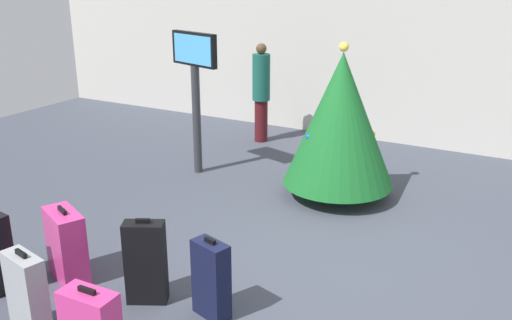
% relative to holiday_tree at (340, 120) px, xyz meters
% --- Properties ---
extents(ground_plane, '(16.00, 16.00, 0.00)m').
position_rel_holiday_tree_xyz_m(ground_plane, '(0.63, -1.84, -1.03)').
color(ground_plane, '#424754').
extents(back_wall, '(16.00, 0.20, 3.26)m').
position_rel_holiday_tree_xyz_m(back_wall, '(0.63, 2.79, 0.60)').
color(back_wall, beige).
rests_on(back_wall, ground_plane).
extents(holiday_tree, '(1.42, 1.42, 2.00)m').
position_rel_holiday_tree_xyz_m(holiday_tree, '(0.00, 0.00, 0.00)').
color(holiday_tree, '#4C3319').
rests_on(holiday_tree, ground_plane).
extents(flight_info_kiosk, '(0.85, 0.32, 2.01)m').
position_rel_holiday_tree_xyz_m(flight_info_kiosk, '(-2.11, -0.11, 0.36)').
color(flight_info_kiosk, '#333338').
rests_on(flight_info_kiosk, ground_plane).
extents(traveller_0, '(0.33, 0.33, 1.67)m').
position_rel_holiday_tree_xyz_m(traveller_0, '(-2.05, 1.70, -0.15)').
color(traveller_0, '#4C1419').
rests_on(traveller_0, ground_plane).
extents(suitcase_2, '(0.56, 0.43, 0.74)m').
position_rel_holiday_tree_xyz_m(suitcase_2, '(-1.50, -3.18, -0.68)').
color(suitcase_2, '#E5388C').
rests_on(suitcase_2, ground_plane).
extents(suitcase_3, '(0.37, 0.26, 0.73)m').
position_rel_holiday_tree_xyz_m(suitcase_3, '(0.02, -3.03, -0.69)').
color(suitcase_3, '#141938').
rests_on(suitcase_3, ground_plane).
extents(suitcase_5, '(0.44, 0.25, 0.75)m').
position_rel_holiday_tree_xyz_m(suitcase_5, '(-1.13, -3.95, -0.68)').
color(suitcase_5, '#9EA0A5').
rests_on(suitcase_5, ground_plane).
extents(suitcase_7, '(0.40, 0.32, 0.81)m').
position_rel_holiday_tree_xyz_m(suitcase_7, '(-0.60, -3.12, -0.65)').
color(suitcase_7, black).
rests_on(suitcase_7, ground_plane).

